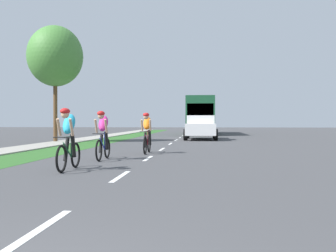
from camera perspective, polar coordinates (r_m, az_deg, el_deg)
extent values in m
plane|color=#424244|center=(21.98, 0.43, -2.58)|extent=(120.00, 120.00, 0.00)
cube|color=#2D6026|center=(22.79, -10.76, -2.46)|extent=(2.07, 70.00, 0.01)
cube|color=#9E998E|center=(23.40, -15.26, -2.39)|extent=(1.76, 70.00, 0.10)
cube|color=white|center=(4.88, -18.18, -14.09)|extent=(0.12, 1.80, 0.01)
cube|color=white|center=(8.92, -6.97, -7.32)|extent=(0.12, 1.80, 0.01)
cube|color=white|center=(13.14, -2.94, -4.75)|extent=(0.12, 1.80, 0.01)
cube|color=white|center=(17.40, -0.88, -3.42)|extent=(0.12, 1.80, 0.01)
cube|color=white|center=(21.67, 0.36, -2.61)|extent=(0.12, 1.80, 0.01)
cube|color=white|center=(25.96, 1.19, -2.07)|extent=(0.12, 1.80, 0.01)
cube|color=white|center=(30.26, 1.78, -1.68)|extent=(0.12, 1.80, 0.01)
cube|color=white|center=(34.55, 2.23, -1.39)|extent=(0.12, 1.80, 0.01)
cube|color=white|center=(38.85, 2.58, -1.16)|extent=(0.12, 1.80, 0.01)
cube|color=white|center=(43.15, 2.86, -0.98)|extent=(0.12, 1.80, 0.01)
cube|color=white|center=(47.46, 3.09, -0.83)|extent=(0.12, 1.80, 0.01)
cube|color=white|center=(51.76, 3.28, -0.70)|extent=(0.12, 1.80, 0.01)
torus|color=black|center=(10.76, -13.39, -4.17)|extent=(0.06, 0.68, 0.68)
torus|color=black|center=(9.79, -15.36, -4.66)|extent=(0.06, 0.68, 0.68)
cylinder|color=#194C2D|center=(10.16, -14.52, -3.44)|extent=(0.04, 0.59, 0.43)
cylinder|color=#194C2D|center=(10.42, -14.00, -2.79)|extent=(0.04, 0.04, 0.55)
cylinder|color=#194C2D|center=(10.19, -14.43, -1.57)|extent=(0.03, 0.55, 0.03)
cylinder|color=black|center=(9.77, -15.33, -1.61)|extent=(0.42, 0.02, 0.02)
ellipsoid|color=#26A5CC|center=(10.25, -14.30, 0.29)|extent=(0.30, 0.54, 0.63)
sphere|color=tan|center=(9.99, -14.85, 1.65)|extent=(0.20, 0.20, 0.20)
ellipsoid|color=red|center=(9.99, -14.85, 2.11)|extent=(0.24, 0.28, 0.16)
cylinder|color=tan|center=(10.05, -15.70, -0.18)|extent=(0.07, 0.26, 0.45)
cylinder|color=tan|center=(9.94, -13.98, -0.18)|extent=(0.07, 0.26, 0.45)
cylinder|color=black|center=(10.39, -14.66, -3.35)|extent=(0.10, 0.30, 0.60)
cylinder|color=black|center=(10.27, -13.71, -2.84)|extent=(0.10, 0.25, 0.61)
torus|color=black|center=(13.31, -8.90, -3.23)|extent=(0.06, 0.68, 0.68)
torus|color=black|center=(12.31, -10.10, -3.55)|extent=(0.06, 0.68, 0.68)
cylinder|color=#23389E|center=(12.70, -9.60, -2.61)|extent=(0.04, 0.59, 0.43)
cylinder|color=#23389E|center=(12.97, -9.28, -2.10)|extent=(0.04, 0.04, 0.55)
cylinder|color=#23389E|center=(12.74, -9.54, -1.11)|extent=(0.03, 0.55, 0.03)
cylinder|color=black|center=(12.30, -10.08, -1.13)|extent=(0.42, 0.02, 0.02)
ellipsoid|color=#CC2D8C|center=(12.80, -9.46, 0.37)|extent=(0.30, 0.54, 0.63)
sphere|color=tan|center=(12.53, -9.79, 1.46)|extent=(0.20, 0.20, 0.20)
ellipsoid|color=red|center=(12.53, -9.79, 1.83)|extent=(0.24, 0.28, 0.16)
cylinder|color=tan|center=(12.57, -10.49, 0.00)|extent=(0.07, 0.26, 0.45)
cylinder|color=tan|center=(12.49, -9.08, 0.00)|extent=(0.07, 0.26, 0.45)
cylinder|color=black|center=(12.92, -9.80, -2.55)|extent=(0.10, 0.30, 0.60)
cylinder|color=black|center=(12.82, -8.99, -2.13)|extent=(0.10, 0.25, 0.61)
torus|color=black|center=(15.66, -2.80, -2.64)|extent=(0.06, 0.68, 0.68)
torus|color=black|center=(14.64, -3.38, -2.87)|extent=(0.06, 0.68, 0.68)
cylinder|color=maroon|center=(15.04, -3.14, -2.09)|extent=(0.04, 0.59, 0.43)
cylinder|color=maroon|center=(15.31, -2.98, -1.67)|extent=(0.04, 0.04, 0.55)
cylinder|color=maroon|center=(15.08, -3.11, -0.83)|extent=(0.03, 0.55, 0.03)
cylinder|color=black|center=(14.63, -3.37, -0.84)|extent=(0.42, 0.02, 0.02)
ellipsoid|color=orange|center=(15.14, -3.07, 0.43)|extent=(0.30, 0.54, 0.63)
sphere|color=tan|center=(14.87, -3.23, 1.35)|extent=(0.20, 0.20, 0.20)
ellipsoid|color=red|center=(14.87, -3.23, 1.65)|extent=(0.24, 0.28, 0.16)
cylinder|color=tan|center=(14.89, -3.84, 0.11)|extent=(0.07, 0.26, 0.45)
cylinder|color=tan|center=(14.84, -2.62, 0.11)|extent=(0.07, 0.26, 0.45)
cylinder|color=black|center=(15.25, -3.40, -2.05)|extent=(0.10, 0.30, 0.60)
cylinder|color=black|center=(15.17, -2.68, -1.69)|extent=(0.10, 0.25, 0.61)
cube|color=silver|center=(26.94, 4.83, -0.45)|extent=(1.96, 5.10, 0.76)
cube|color=silver|center=(26.17, 4.82, 0.83)|extent=(1.80, 1.78, 0.64)
cube|color=#1E2833|center=(25.46, 4.81, 0.79)|extent=(1.67, 0.08, 0.52)
cube|color=silver|center=(27.98, 3.01, 0.21)|extent=(0.08, 2.80, 0.40)
cube|color=silver|center=(27.96, 6.70, 0.21)|extent=(0.08, 2.80, 0.40)
cube|color=silver|center=(29.45, 4.88, 0.23)|extent=(1.80, 0.08, 0.40)
cylinder|color=black|center=(25.45, 2.59, -1.28)|extent=(0.26, 0.76, 0.76)
cylinder|color=black|center=(25.43, 7.01, -1.28)|extent=(0.26, 0.76, 0.76)
cylinder|color=black|center=(28.51, 2.89, -1.07)|extent=(0.26, 0.76, 0.76)
cylinder|color=black|center=(28.49, 6.83, -1.07)|extent=(0.26, 0.76, 0.76)
cube|color=#194C2D|center=(38.79, 4.84, 1.68)|extent=(2.50, 11.60, 3.10)
cube|color=#1E2833|center=(38.80, 4.84, 2.27)|extent=(2.52, 10.67, 0.64)
cube|color=#1E2833|center=(33.02, 4.75, 2.29)|extent=(2.25, 0.06, 1.20)
cylinder|color=black|center=(35.05, 2.74, -0.58)|extent=(0.28, 0.96, 0.96)
cylinder|color=black|center=(35.03, 6.82, -0.58)|extent=(0.28, 0.96, 0.96)
cylinder|color=black|center=(42.01, 3.17, -0.37)|extent=(0.28, 0.96, 0.96)
cylinder|color=black|center=(41.98, 6.58, -0.38)|extent=(0.28, 0.96, 0.96)
cylinder|color=brown|center=(24.36, -16.18, 2.25)|extent=(0.24, 0.24, 3.85)
ellipsoid|color=#478438|center=(24.66, -16.21, 9.81)|extent=(3.31, 3.31, 3.64)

